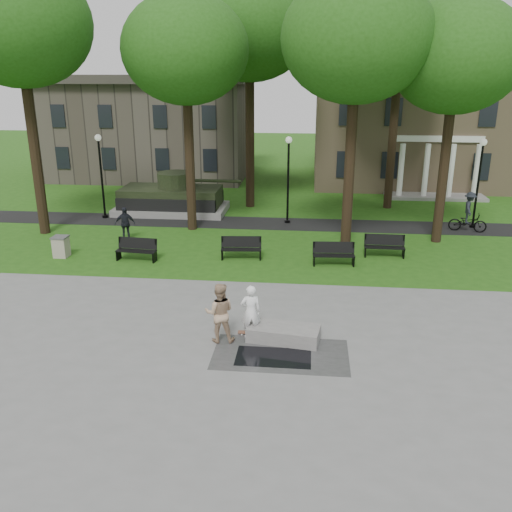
{
  "coord_description": "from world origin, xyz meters",
  "views": [
    {
      "loc": [
        1.73,
        -16.93,
        7.91
      ],
      "look_at": [
        -0.23,
        2.21,
        1.4
      ],
      "focal_mm": 38.0,
      "sensor_mm": 36.0,
      "label": 1
    }
  ],
  "objects_px": {
    "park_bench_0": "(137,249)",
    "concrete_block": "(284,333)",
    "trash_bin": "(61,246)",
    "friend_watching": "(220,313)",
    "cyclist": "(468,216)",
    "skateboarder": "(251,312)"
  },
  "relations": [
    {
      "from": "park_bench_0",
      "to": "trash_bin",
      "type": "height_order",
      "value": "park_bench_0"
    },
    {
      "from": "cyclist",
      "to": "park_bench_0",
      "type": "bearing_deg",
      "value": 124.27
    },
    {
      "from": "skateboarder",
      "to": "concrete_block",
      "type": "bearing_deg",
      "value": 163.05
    },
    {
      "from": "trash_bin",
      "to": "concrete_block",
      "type": "bearing_deg",
      "value": -34.23
    },
    {
      "from": "concrete_block",
      "to": "trash_bin",
      "type": "height_order",
      "value": "trash_bin"
    },
    {
      "from": "friend_watching",
      "to": "park_bench_0",
      "type": "relative_size",
      "value": 1.04
    },
    {
      "from": "concrete_block",
      "to": "friend_watching",
      "type": "relative_size",
      "value": 1.16
    },
    {
      "from": "cyclist",
      "to": "friend_watching",
      "type": "bearing_deg",
      "value": 153.82
    },
    {
      "from": "concrete_block",
      "to": "cyclist",
      "type": "relative_size",
      "value": 1.04
    },
    {
      "from": "concrete_block",
      "to": "friend_watching",
      "type": "bearing_deg",
      "value": -172.82
    },
    {
      "from": "park_bench_0",
      "to": "trash_bin",
      "type": "xyz_separation_m",
      "value": [
        -3.55,
        0.11,
        -0.04
      ]
    },
    {
      "from": "concrete_block",
      "to": "park_bench_0",
      "type": "relative_size",
      "value": 1.2
    },
    {
      "from": "skateboarder",
      "to": "trash_bin",
      "type": "xyz_separation_m",
      "value": [
        -9.41,
        7.02,
        -0.4
      ]
    },
    {
      "from": "park_bench_0",
      "to": "concrete_block",
      "type": "bearing_deg",
      "value": -40.31
    },
    {
      "from": "concrete_block",
      "to": "cyclist",
      "type": "height_order",
      "value": "cyclist"
    },
    {
      "from": "concrete_block",
      "to": "skateboarder",
      "type": "xyz_separation_m",
      "value": [
        -1.04,
        0.1,
        0.65
      ]
    },
    {
      "from": "cyclist",
      "to": "trash_bin",
      "type": "xyz_separation_m",
      "value": [
        -19.4,
        -6.14,
        -0.38
      ]
    },
    {
      "from": "concrete_block",
      "to": "trash_bin",
      "type": "bearing_deg",
      "value": 145.77
    },
    {
      "from": "skateboarder",
      "to": "cyclist",
      "type": "bearing_deg",
      "value": -138.85
    },
    {
      "from": "cyclist",
      "to": "concrete_block",
      "type": "bearing_deg",
      "value": 158.73
    },
    {
      "from": "cyclist",
      "to": "park_bench_0",
      "type": "height_order",
      "value": "cyclist"
    },
    {
      "from": "skateboarder",
      "to": "cyclist",
      "type": "height_order",
      "value": "cyclist"
    }
  ]
}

